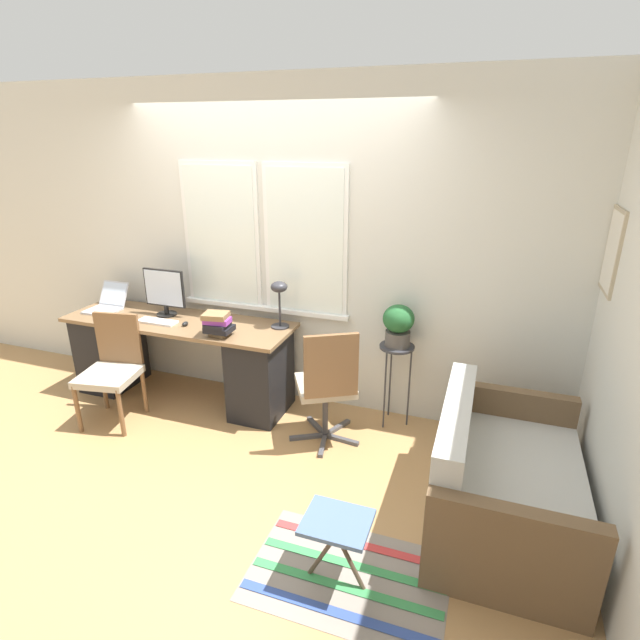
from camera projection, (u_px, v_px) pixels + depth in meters
The scene contains 17 objects.
ground_plane at pixel (246, 430), 4.06m from camera, with size 14.00×14.00×0.00m, color tan.
wall_back_with_window at pixel (275, 249), 4.20m from camera, with size 9.00×0.12×2.70m.
wall_right_with_picture at pixel (629, 306), 2.81m from camera, with size 0.08×9.00×2.70m.
desk at pixel (182, 357), 4.43m from camera, with size 2.04×0.61×0.75m.
laptop at pixel (107, 304), 4.55m from camera, with size 0.28×0.35×0.22m.
monitor at pixel (164, 292), 4.36m from camera, with size 0.39×0.17×0.42m.
keyboard at pixel (157, 322), 4.25m from camera, with size 0.35×0.12×0.02m.
mouse at pixel (185, 324), 4.18m from camera, with size 0.04×0.07×0.03m.
desk_lamp at pixel (279, 293), 4.06m from camera, with size 0.15×0.15×0.39m.
book_stack at pixel (218, 324), 3.94m from camera, with size 0.23×0.20×0.19m.
desk_chair_wooden at pixel (112, 367), 4.08m from camera, with size 0.49×0.50×0.89m.
office_chair_swivel at pixel (327, 384), 3.72m from camera, with size 0.57×0.58×0.96m.
couch_loveseat at pixel (500, 485), 3.02m from camera, with size 0.84×1.33×0.77m.
plant_stand at pixel (396, 355), 3.95m from camera, with size 0.28×0.28×0.70m.
potted_plant at pixel (398, 324), 3.86m from camera, with size 0.24×0.24×0.34m.
floor_rug_striped at pixel (348, 576), 2.72m from camera, with size 1.07×0.70×0.01m.
folding_stool at pixel (337, 528), 2.56m from camera, with size 0.34×0.29×0.42m.
Camera 1 is at (1.73, -3.09, 2.26)m, focal length 28.00 mm.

